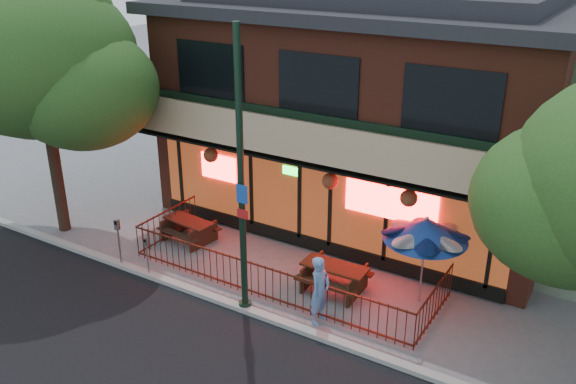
% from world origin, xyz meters
% --- Properties ---
extents(ground, '(80.00, 80.00, 0.00)m').
position_xyz_m(ground, '(0.00, 0.00, 0.00)').
color(ground, gray).
rests_on(ground, ground).
extents(curb, '(80.00, 0.25, 0.12)m').
position_xyz_m(curb, '(0.00, -0.50, 0.06)').
color(curb, '#999993').
rests_on(curb, ground).
extents(restaurant_building, '(12.96, 9.49, 8.05)m').
position_xyz_m(restaurant_building, '(0.00, 7.11, 4.13)').
color(restaurant_building, maroon).
rests_on(restaurant_building, ground).
extents(patio_fence, '(8.44, 2.62, 1.00)m').
position_xyz_m(patio_fence, '(0.00, 0.50, 0.63)').
color(patio_fence, '#44180E').
rests_on(patio_fence, ground).
extents(street_light, '(0.43, 0.32, 7.00)m').
position_xyz_m(street_light, '(0.00, -0.40, 3.15)').
color(street_light, black).
rests_on(street_light, ground).
extents(street_tree_left, '(5.60, 5.60, 8.05)m').
position_xyz_m(street_tree_left, '(-7.46, 0.39, 5.67)').
color(street_tree_left, '#2F2417').
rests_on(street_tree_left, ground).
extents(picnic_table_left, '(1.73, 1.40, 0.68)m').
position_xyz_m(picnic_table_left, '(-3.60, 1.77, 0.45)').
color(picnic_table_left, '#381F14').
rests_on(picnic_table_left, ground).
extents(picnic_table_right, '(1.74, 1.35, 0.73)m').
position_xyz_m(picnic_table_right, '(1.50, 1.53, 0.48)').
color(picnic_table_right, '#362313').
rests_on(picnic_table_right, ground).
extents(patio_umbrella, '(2.08, 2.08, 2.38)m').
position_xyz_m(patio_umbrella, '(3.60, 2.21, 2.03)').
color(patio_umbrella, gray).
rests_on(patio_umbrella, ground).
extents(pedestrian, '(0.46, 0.66, 1.73)m').
position_xyz_m(pedestrian, '(1.84, 0.10, 0.87)').
color(pedestrian, '#6088C1').
rests_on(pedestrian, ground).
extents(parking_meter_near, '(0.13, 0.11, 1.18)m').
position_xyz_m(parking_meter_near, '(-3.16, -0.48, 0.80)').
color(parking_meter_near, gray).
rests_on(parking_meter_near, ground).
extents(parking_meter_far, '(0.15, 0.14, 1.46)m').
position_xyz_m(parking_meter_far, '(-4.20, -0.48, 0.99)').
color(parking_meter_far, gray).
rests_on(parking_meter_far, ground).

